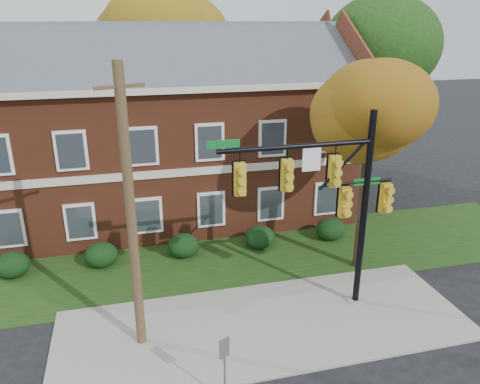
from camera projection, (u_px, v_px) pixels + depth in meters
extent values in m
plane|color=black|center=(274.00, 344.00, 15.12)|extent=(120.00, 120.00, 0.00)
cube|color=gray|center=(265.00, 325.00, 16.01)|extent=(14.00, 5.00, 0.08)
cube|color=#193811|center=(232.00, 258.00, 20.56)|extent=(30.00, 6.00, 0.04)
cube|color=brown|center=(167.00, 150.00, 24.35)|extent=(18.00, 8.00, 7.00)
cube|color=beige|center=(164.00, 79.00, 23.10)|extent=(18.80, 8.80, 0.24)
cube|color=beige|center=(177.00, 173.00, 20.69)|extent=(18.00, 0.12, 0.35)
ellipsoid|color=black|center=(12.00, 265.00, 18.95)|extent=(1.40, 1.26, 1.05)
ellipsoid|color=black|center=(101.00, 255.00, 19.75)|extent=(1.40, 1.26, 1.05)
ellipsoid|color=black|center=(184.00, 246.00, 20.56)|extent=(1.40, 1.26, 1.05)
ellipsoid|color=black|center=(260.00, 237.00, 21.37)|extent=(1.40, 1.26, 1.05)
ellipsoid|color=black|center=(331.00, 229.00, 22.18)|extent=(1.40, 1.26, 1.05)
cylinder|color=black|center=(363.00, 203.00, 18.91)|extent=(0.36, 0.36, 5.76)
ellipsoid|color=#AB400E|center=(371.00, 115.00, 17.66)|extent=(4.25, 4.25, 3.60)
ellipsoid|color=#AB400E|center=(393.00, 100.00, 17.26)|extent=(3.50, 3.50, 3.00)
cylinder|color=black|center=(351.00, 133.00, 27.79)|extent=(0.36, 0.36, 7.04)
ellipsoid|color=#0F3811|center=(358.00, 56.00, 26.27)|extent=(5.95, 5.95, 5.04)
ellipsoid|color=#0F3811|center=(378.00, 46.00, 25.79)|extent=(4.90, 4.90, 4.20)
cylinder|color=black|center=(170.00, 114.00, 31.74)|extent=(0.36, 0.36, 7.68)
ellipsoid|color=#A64E0E|center=(166.00, 40.00, 30.07)|extent=(6.46, 6.46, 5.47)
ellipsoid|color=#A64E0E|center=(181.00, 30.00, 29.57)|extent=(5.32, 5.32, 4.56)
cylinder|color=gray|center=(355.00, 301.00, 17.29)|extent=(0.57, 0.57, 0.16)
cylinder|color=black|center=(364.00, 214.00, 16.07)|extent=(0.23, 0.23, 7.18)
cylinder|color=black|center=(297.00, 146.00, 14.57)|extent=(5.13, 0.22, 0.16)
cylinder|color=black|center=(367.00, 181.00, 15.67)|extent=(1.85, 0.10, 0.08)
cube|color=gold|center=(240.00, 179.00, 14.45)|extent=(0.45, 0.31, 1.19)
cube|color=gold|center=(287.00, 175.00, 14.82)|extent=(0.45, 0.31, 1.19)
cube|color=gold|center=(334.00, 171.00, 15.21)|extent=(0.45, 0.31, 1.19)
cube|color=silver|center=(312.00, 159.00, 14.85)|extent=(0.62, 0.05, 0.77)
cube|color=#0D6822|center=(223.00, 144.00, 13.92)|extent=(1.03, 0.05, 0.25)
cube|color=gold|center=(344.00, 202.00, 15.71)|extent=(0.45, 0.31, 1.19)
cube|color=gold|center=(385.00, 198.00, 16.08)|extent=(0.45, 0.31, 1.19)
cube|color=#0D6822|center=(367.00, 181.00, 15.67)|extent=(0.98, 0.05, 0.24)
cylinder|color=#4B3823|center=(131.00, 217.00, 13.64)|extent=(0.38, 0.38, 8.90)
cube|color=#4B3823|center=(120.00, 87.00, 12.34)|extent=(1.34, 0.56, 0.10)
cylinder|color=slate|center=(225.00, 372.00, 12.45)|extent=(0.08, 0.08, 2.12)
cube|color=slate|center=(224.00, 348.00, 12.19)|extent=(0.30, 0.16, 0.60)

